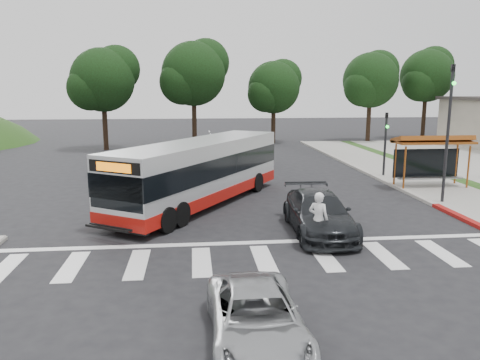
{
  "coord_description": "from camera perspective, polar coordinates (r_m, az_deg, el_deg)",
  "views": [
    {
      "loc": [
        -2.21,
        -19.12,
        5.38
      ],
      "look_at": [
        -0.24,
        0.24,
        1.6
      ],
      "focal_mm": 35.0,
      "sensor_mm": 36.0,
      "label": 1
    }
  ],
  "objects": [
    {
      "name": "crosswalk_ladder",
      "position": [
        15.26,
        2.92,
        -9.63
      ],
      "size": [
        18.0,
        2.6,
        0.01
      ],
      "primitive_type": "cube",
      "color": "silver",
      "rests_on": "ground"
    },
    {
      "name": "dark_sedan",
      "position": [
        18.0,
        9.57,
        -4.01
      ],
      "size": [
        2.34,
        5.36,
        1.53
      ],
      "primitive_type": "imported",
      "rotation": [
        0.0,
        0.0,
        -0.04
      ],
      "color": "#212426",
      "rests_on": "ground"
    },
    {
      "name": "ground",
      "position": [
        19.98,
        0.75,
        -4.63
      ],
      "size": [
        140.0,
        140.0,
        0.0
      ],
      "primitive_type": "plane",
      "color": "black",
      "rests_on": "ground"
    },
    {
      "name": "traffic_signal_ne_short",
      "position": [
        30.17,
        17.32,
        4.97
      ],
      "size": [
        0.18,
        0.37,
        4.0
      ],
      "color": "black",
      "rests_on": "ground"
    },
    {
      "name": "sidewalk_east",
      "position": [
        30.63,
        19.83,
        0.33
      ],
      "size": [
        4.0,
        40.0,
        0.12
      ],
      "primitive_type": "cube",
      "color": "gray",
      "rests_on": "ground"
    },
    {
      "name": "traffic_signal_ne_tall",
      "position": [
        23.8,
        24.1,
        6.42
      ],
      "size": [
        0.18,
        0.37,
        6.5
      ],
      "color": "black",
      "rests_on": "ground"
    },
    {
      "name": "tree_north_b",
      "position": [
        47.9,
        4.22,
        11.29
      ],
      "size": [
        5.72,
        5.33,
        8.43
      ],
      "color": "black",
      "rests_on": "ground"
    },
    {
      "name": "tree_north_c",
      "position": [
        43.87,
        -16.3,
        11.75
      ],
      "size": [
        6.16,
        5.74,
        9.3
      ],
      "color": "black",
      "rests_on": "ground"
    },
    {
      "name": "bus_shelter",
      "position": [
        27.66,
        22.33,
        3.88
      ],
      "size": [
        4.2,
        1.6,
        2.86
      ],
      "color": "#904718",
      "rests_on": "sidewalk_east"
    },
    {
      "name": "curb_east_red",
      "position": [
        21.14,
        26.55,
        -4.73
      ],
      "size": [
        0.32,
        6.0,
        0.15
      ],
      "primitive_type": "cube",
      "color": "maroon",
      "rests_on": "ground"
    },
    {
      "name": "curb_east",
      "position": [
        29.82,
        16.37,
        0.29
      ],
      "size": [
        0.3,
        40.0,
        0.15
      ],
      "primitive_type": "cube",
      "color": "#9E9991",
      "rests_on": "ground"
    },
    {
      "name": "silver_suv_south",
      "position": [
        10.36,
        2.03,
        -16.5
      ],
      "size": [
        2.01,
        4.3,
        1.19
      ],
      "primitive_type": "imported",
      "rotation": [
        0.0,
        0.0,
        0.01
      ],
      "color": "#A5A7AA",
      "rests_on": "ground"
    },
    {
      "name": "transit_bus",
      "position": [
        22.05,
        -4.81,
        0.85
      ],
      "size": [
        8.45,
        11.24,
        3.03
      ],
      "primitive_type": null,
      "rotation": [
        0.0,
        0.0,
        -0.57
      ],
      "color": "silver",
      "rests_on": "ground"
    },
    {
      "name": "tree_north_a",
      "position": [
        45.21,
        -5.59,
        12.89
      ],
      "size": [
        6.6,
        6.15,
        10.17
      ],
      "color": "black",
      "rests_on": "ground"
    },
    {
      "name": "pedestrian",
      "position": [
        16.4,
        9.54,
        -4.77
      ],
      "size": [
        0.84,
        0.79,
        1.94
      ],
      "primitive_type": "imported",
      "rotation": [
        0.0,
        0.0,
        2.52
      ],
      "color": "white",
      "rests_on": "ground"
    },
    {
      "name": "tree_ne_b",
      "position": [
        55.32,
        21.86,
        11.81
      ],
      "size": [
        6.16,
        5.74,
        10.02
      ],
      "color": "black",
      "rests_on": "ground"
    },
    {
      "name": "tree_ne_a",
      "position": [
        50.61,
        15.7,
        11.73
      ],
      "size": [
        6.16,
        5.74,
        9.3
      ],
      "color": "black",
      "rests_on": "parking_lot"
    }
  ]
}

